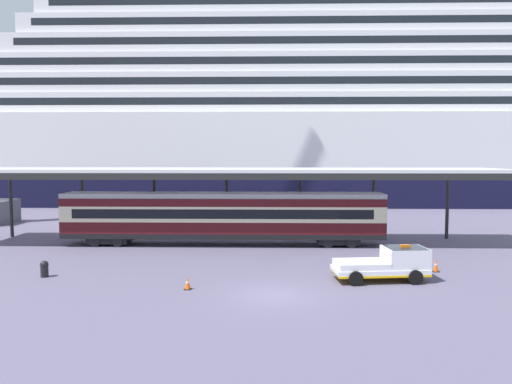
# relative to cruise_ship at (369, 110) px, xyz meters

# --- Properties ---
(ground_plane) EXTENTS (400.00, 400.00, 0.00)m
(ground_plane) POSITION_rel_cruise_ship_xyz_m (-15.51, -52.42, -14.05)
(ground_plane) COLOR #59536B
(cruise_ship) EXTENTS (130.34, 25.85, 39.97)m
(cruise_ship) POSITION_rel_cruise_ship_xyz_m (0.00, 0.00, 0.00)
(cruise_ship) COLOR black
(cruise_ship) RESTS_ON ground
(platform_canopy) EXTENTS (43.55, 6.34, 6.00)m
(platform_canopy) POSITION_rel_cruise_ship_xyz_m (-19.32, -38.34, -8.32)
(platform_canopy) COLOR silver
(platform_canopy) RESTS_ON ground
(train_carriage) EXTENTS (24.92, 2.81, 4.11)m
(train_carriage) POSITION_rel_cruise_ship_xyz_m (-19.32, -38.79, -11.74)
(train_carriage) COLOR black
(train_carriage) RESTS_ON ground
(service_truck) EXTENTS (5.38, 2.67, 2.02)m
(service_truck) POSITION_rel_cruise_ship_xyz_m (-9.00, -49.28, -13.06)
(service_truck) COLOR white
(service_truck) RESTS_ON ground
(traffic_cone_near) EXTENTS (0.36, 0.36, 0.78)m
(traffic_cone_near) POSITION_rel_cruise_ship_xyz_m (-5.64, -47.24, -13.67)
(traffic_cone_near) COLOR black
(traffic_cone_near) RESTS_ON ground
(traffic_cone_mid) EXTENTS (0.36, 0.36, 0.67)m
(traffic_cone_mid) POSITION_rel_cruise_ship_xyz_m (-20.05, -51.42, -13.72)
(traffic_cone_mid) COLOR black
(traffic_cone_mid) RESTS_ON ground
(quay_bollard) EXTENTS (0.48, 0.48, 0.96)m
(quay_bollard) POSITION_rel_cruise_ship_xyz_m (-28.79, -49.04, -13.54)
(quay_bollard) COLOR black
(quay_bollard) RESTS_ON ground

